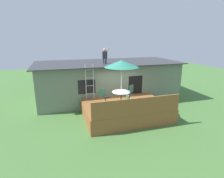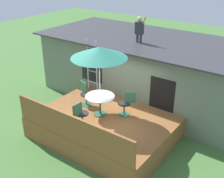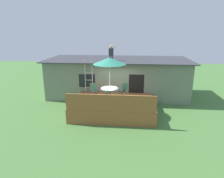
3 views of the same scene
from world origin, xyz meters
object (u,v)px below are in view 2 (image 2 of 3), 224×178
object	(u,v)px
patio_umbrella	(99,52)
patio_chair_near	(81,115)
patio_table	(100,100)
person_figure	(140,28)
patio_chair_left	(85,94)
step_ladder	(92,66)
patio_chair_right	(126,104)

from	to	relation	value
patio_umbrella	patio_chair_near	xyz separation A→B (m)	(-0.04, -1.00, -1.89)
patio_table	patio_chair_near	bearing A→B (deg)	-92.07
person_figure	patio_chair_left	size ratio (longest dim) A/B	1.21
patio_umbrella	patio_chair_left	size ratio (longest dim) A/B	2.76
step_ladder	patio_chair_near	world-z (taller)	step_ladder
patio_umbrella	patio_chair_left	xyz separation A→B (m)	(-0.93, 0.27, -1.89)
step_ladder	patio_chair_left	world-z (taller)	step_ladder
patio_table	patio_chair_near	xyz separation A→B (m)	(-0.04, -1.00, -0.13)
patio_chair_right	step_ladder	bearing A→B (deg)	-55.92
patio_table	patio_chair_left	xyz separation A→B (m)	(-0.93, 0.27, -0.13)
step_ladder	person_figure	bearing A→B (deg)	46.42
patio_chair_right	patio_chair_near	xyz separation A→B (m)	(-0.81, -1.53, 0.00)
person_figure	patio_chair_right	xyz separation A→B (m)	(0.96, -2.35, -2.13)
step_ladder	patio_chair_near	distance (m)	2.95
patio_umbrella	patio_chair_near	size ratio (longest dim) A/B	2.76
patio_chair_left	patio_umbrella	bearing A→B (deg)	0.00
patio_umbrella	step_ladder	distance (m)	2.46
patio_chair_right	patio_umbrella	bearing A→B (deg)	0.00
person_figure	patio_chair_near	xyz separation A→B (m)	(0.15, -3.88, -2.13)
person_figure	patio_chair_left	distance (m)	3.45
step_ladder	person_figure	xyz separation A→B (m)	(1.35, 1.42, 1.49)
patio_umbrella	patio_chair_left	bearing A→B (deg)	163.98
patio_umbrella	patio_chair_right	xyz separation A→B (m)	(0.77, 0.52, -1.89)
patio_umbrella	patio_chair_right	bearing A→B (deg)	34.11
person_figure	patio_umbrella	bearing A→B (deg)	-86.26
patio_chair_right	patio_chair_left	bearing A→B (deg)	-25.58
patio_chair_near	patio_chair_left	bearing A→B (deg)	37.29
person_figure	patio_chair_left	xyz separation A→B (m)	(-0.75, -2.61, -2.13)
patio_chair_left	patio_chair_right	world-z (taller)	same
patio_chair_right	patio_chair_near	world-z (taller)	same
patio_table	patio_chair_left	bearing A→B (deg)	163.98
patio_chair_right	patio_chair_near	distance (m)	1.73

